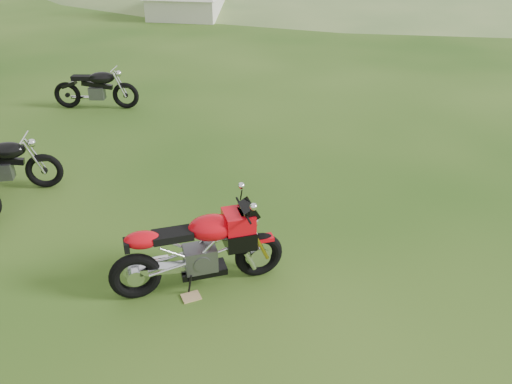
{
  "coord_description": "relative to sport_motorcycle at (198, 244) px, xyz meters",
  "views": [
    {
      "loc": [
        -1.12,
        -5.54,
        4.03
      ],
      "look_at": [
        -0.14,
        0.4,
        0.79
      ],
      "focal_mm": 35.0,
      "sensor_mm": 36.0,
      "label": 1
    }
  ],
  "objects": [
    {
      "name": "sport_motorcycle",
      "position": [
        0.0,
        0.0,
        0.0
      ],
      "size": [
        2.11,
        0.77,
        1.24
      ],
      "primitive_type": null,
      "rotation": [
        0.0,
        0.0,
        0.13
      ],
      "color": "red",
      "rests_on": "ground"
    },
    {
      "name": "ground",
      "position": [
        1.01,
        0.49,
        -0.62
      ],
      "size": [
        120.0,
        120.0,
        0.0
      ],
      "primitive_type": "plane",
      "color": "#19410D",
      "rests_on": "ground"
    },
    {
      "name": "plywood_board",
      "position": [
        -0.13,
        -0.22,
        -0.61
      ],
      "size": [
        0.26,
        0.23,
        0.02
      ],
      "primitive_type": "cube",
      "rotation": [
        0.0,
        0.0,
        0.25
      ],
      "color": "tan",
      "rests_on": "ground"
    },
    {
      "name": "vintage_moto_d",
      "position": [
        -2.04,
        7.31,
        -0.09
      ],
      "size": [
        2.06,
        0.84,
        1.06
      ],
      "primitive_type": null,
      "rotation": [
        0.0,
        0.0,
        -0.19
      ],
      "color": "black",
      "rests_on": "ground"
    }
  ]
}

